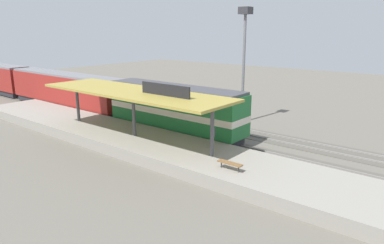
{
  "coord_description": "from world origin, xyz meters",
  "views": [
    {
      "loc": [
        -24.01,
        -21.79,
        9.59
      ],
      "look_at": [
        -1.38,
        -3.62,
        2.0
      ],
      "focal_mm": 33.34,
      "sensor_mm": 36.0,
      "label": 1
    }
  ],
  "objects_px": {
    "light_mast": "(244,41)",
    "person_waiting": "(212,135)",
    "platform_bench": "(230,163)",
    "passenger_carriage_front": "(65,90)",
    "locomotive": "(174,109)"
  },
  "relations": [
    {
      "from": "person_waiting",
      "to": "locomotive",
      "type": "bearing_deg",
      "value": 64.85
    },
    {
      "from": "platform_bench",
      "to": "person_waiting",
      "type": "relative_size",
      "value": 0.99
    },
    {
      "from": "passenger_carriage_front",
      "to": "person_waiting",
      "type": "distance_m",
      "value": 24.71
    },
    {
      "from": "passenger_carriage_front",
      "to": "light_mast",
      "type": "height_order",
      "value": "light_mast"
    },
    {
      "from": "locomotive",
      "to": "person_waiting",
      "type": "bearing_deg",
      "value": -115.15
    },
    {
      "from": "locomotive",
      "to": "passenger_carriage_front",
      "type": "bearing_deg",
      "value": 90.0
    },
    {
      "from": "platform_bench",
      "to": "light_mast",
      "type": "xyz_separation_m",
      "value": [
        13.8,
        7.41,
        7.05
      ]
    },
    {
      "from": "platform_bench",
      "to": "person_waiting",
      "type": "xyz_separation_m",
      "value": [
        2.94,
        3.48,
        0.51
      ]
    },
    {
      "from": "locomotive",
      "to": "light_mast",
      "type": "bearing_deg",
      "value": -18.32
    },
    {
      "from": "locomotive",
      "to": "light_mast",
      "type": "relative_size",
      "value": 1.23
    },
    {
      "from": "light_mast",
      "to": "person_waiting",
      "type": "height_order",
      "value": "light_mast"
    },
    {
      "from": "light_mast",
      "to": "locomotive",
      "type": "bearing_deg",
      "value": 161.68
    },
    {
      "from": "locomotive",
      "to": "passenger_carriage_front",
      "type": "height_order",
      "value": "locomotive"
    },
    {
      "from": "passenger_carriage_front",
      "to": "light_mast",
      "type": "relative_size",
      "value": 1.71
    },
    {
      "from": "passenger_carriage_front",
      "to": "light_mast",
      "type": "distance_m",
      "value": 22.84
    }
  ]
}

